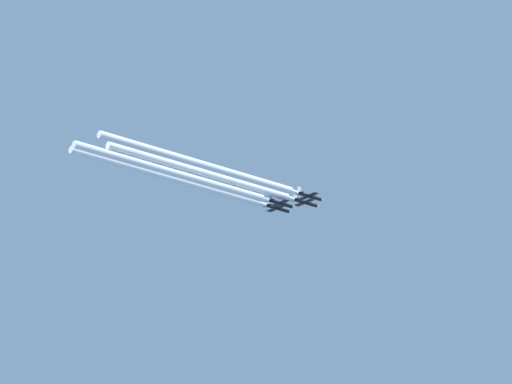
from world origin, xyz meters
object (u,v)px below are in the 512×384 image
object	(u,v)px
jet_slot	(281,204)
jet_left_wingman	(278,209)
jet_right_wingman	(310,196)
jet_lead	(306,203)

from	to	relation	value
jet_slot	jet_left_wingman	bearing A→B (deg)	145.68
jet_left_wingman	jet_slot	distance (m)	10.17
jet_right_wingman	jet_slot	xyz separation A→B (m)	(-8.43, -5.70, -1.51)
jet_slot	jet_right_wingman	bearing A→B (deg)	34.09
jet_left_wingman	jet_slot	size ratio (longest dim) A/B	1.00
jet_left_wingman	jet_right_wingman	world-z (taller)	jet_left_wingman
jet_left_wingman	jet_right_wingman	distance (m)	16.68
jet_slot	jet_lead	bearing A→B (deg)	86.64
jet_lead	jet_right_wingman	world-z (taller)	jet_lead
jet_right_wingman	jet_slot	world-z (taller)	jet_right_wingman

